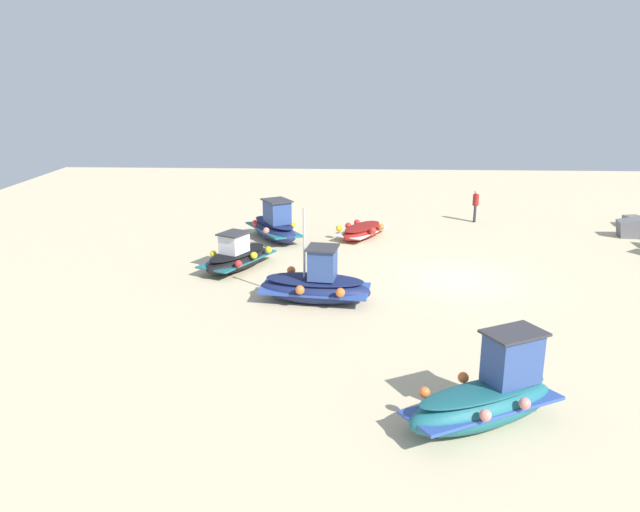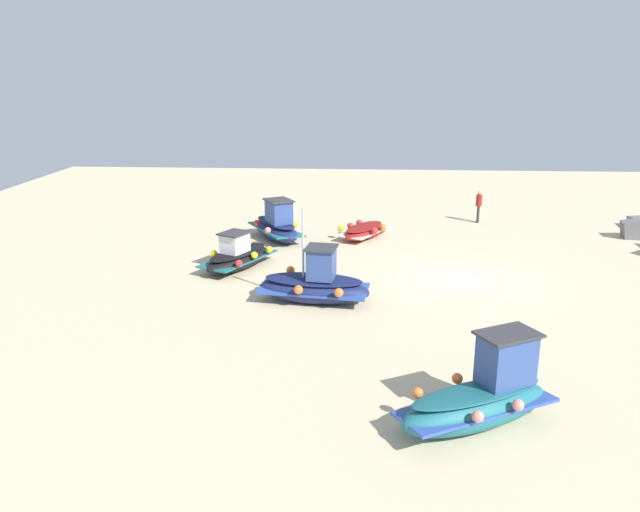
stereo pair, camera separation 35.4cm
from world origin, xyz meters
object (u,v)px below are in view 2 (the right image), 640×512
(fishing_boat_4, at_px, (481,398))
(person_walking, at_px, (479,204))
(fishing_boat_2, at_px, (276,226))
(fishing_boat_0, at_px, (315,285))
(fishing_boat_1, at_px, (364,231))
(fishing_boat_3, at_px, (238,256))

(fishing_boat_4, height_order, person_walking, fishing_boat_4)
(fishing_boat_4, bearing_deg, fishing_boat_2, 84.49)
(fishing_boat_0, bearing_deg, fishing_boat_1, 86.53)
(fishing_boat_1, relative_size, fishing_boat_3, 0.87)
(fishing_boat_3, distance_m, person_walking, 14.34)
(fishing_boat_1, bearing_deg, fishing_boat_2, 128.08)
(fishing_boat_1, height_order, fishing_boat_4, fishing_boat_4)
(fishing_boat_3, bearing_deg, fishing_boat_2, -165.43)
(fishing_boat_2, relative_size, fishing_boat_4, 0.98)
(fishing_boat_0, xyz_separation_m, fishing_boat_1, (-9.00, 1.78, -0.30))
(fishing_boat_1, distance_m, fishing_boat_3, 7.43)
(fishing_boat_3, relative_size, person_walking, 2.32)
(fishing_boat_1, xyz_separation_m, fishing_boat_4, (16.83, 2.57, 0.38))
(fishing_boat_0, distance_m, fishing_boat_1, 9.18)
(fishing_boat_2, height_order, fishing_boat_3, fishing_boat_2)
(fishing_boat_2, xyz_separation_m, fishing_boat_3, (4.60, -1.01, -0.17))
(fishing_boat_1, height_order, fishing_boat_3, fishing_boat_3)
(fishing_boat_0, height_order, fishing_boat_4, fishing_boat_0)
(person_walking, bearing_deg, fishing_boat_0, 70.65)
(fishing_boat_1, xyz_separation_m, fishing_boat_2, (0.69, -4.21, 0.34))
(fishing_boat_1, bearing_deg, fishing_boat_4, -142.55)
(fishing_boat_3, bearing_deg, fishing_boat_4, 60.88)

